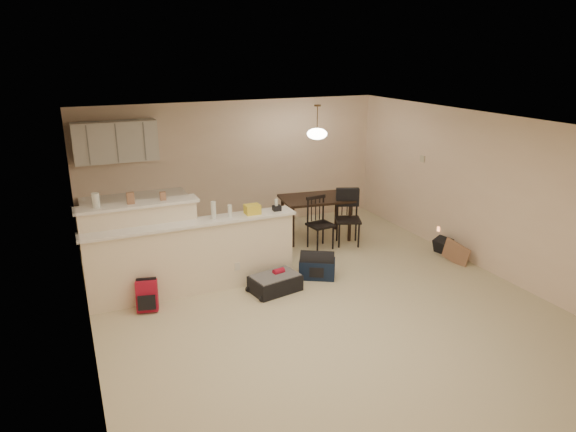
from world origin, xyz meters
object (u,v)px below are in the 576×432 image
dining_table (316,202)px  dining_chair_near (321,223)px  dining_chair_far (348,218)px  navy_duffel (317,269)px  suitcase (275,283)px  black_daypack (444,246)px  red_backpack (147,296)px  pendant_lamp (317,133)px

dining_table → dining_chair_near: (-0.16, -0.52, -0.23)m
dining_chair_far → navy_duffel: (-1.17, -1.07, -0.35)m
dining_table → dining_chair_far: 0.70m
dining_chair_near → navy_duffel: bearing=-126.7°
dining_chair_far → navy_duffel: dining_chair_far is taller
suitcase → black_daypack: (3.27, 0.17, 0.01)m
suitcase → red_backpack: 1.84m
black_daypack → pendant_lamp: bearing=34.5°
dining_table → black_daypack: dining_table is taller
pendant_lamp → red_backpack: size_ratio=1.45×
suitcase → pendant_lamp: bearing=37.7°
dining_chair_near → red_backpack: size_ratio=2.20×
dining_table → pendant_lamp: size_ratio=2.22×
navy_duffel → black_daypack: bearing=30.3°
pendant_lamp → dining_chair_far: size_ratio=0.62×
pendant_lamp → black_daypack: pendant_lamp is taller
pendant_lamp → suitcase: pendant_lamp is taller
pendant_lamp → red_backpack: (-3.39, -1.62, -1.78)m
dining_chair_far → black_daypack: bearing=-16.7°
dining_chair_near → pendant_lamp: bearing=65.4°
dining_table → suitcase: dining_table is taller
dining_chair_near → red_backpack: dining_chair_near is taller
suitcase → red_backpack: red_backpack is taller
dining_table → navy_duffel: bearing=-108.5°
dining_chair_far → pendant_lamp: bearing=147.8°
pendant_lamp → red_backpack: 4.16m
pendant_lamp → dining_chair_near: 1.61m
dining_table → navy_duffel: 1.88m
pendant_lamp → red_backpack: bearing=-154.5°
dining_table → red_backpack: bearing=-147.1°
red_backpack → black_daypack: (5.10, 0.00, -0.08)m
dining_chair_far → red_backpack: size_ratio=2.33×
dining_chair_near → suitcase: dining_chair_near is taller
pendant_lamp → navy_duffel: (-0.79, -1.62, -1.84)m
dining_chair_far → suitcase: dining_chair_far is taller
dining_chair_near → navy_duffel: (-0.62, -1.10, -0.32)m
dining_table → red_backpack: size_ratio=3.21×
dining_table → black_daypack: (1.71, -1.62, -0.57)m
dining_table → navy_duffel: (-0.79, -1.62, -0.55)m
dining_table → pendant_lamp: 1.29m
dining_chair_near → suitcase: bearing=-145.1°
dining_table → dining_chair_near: 0.59m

